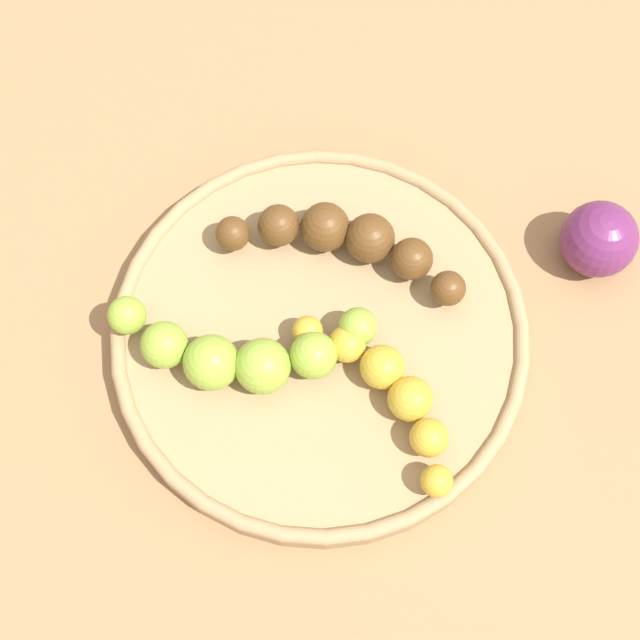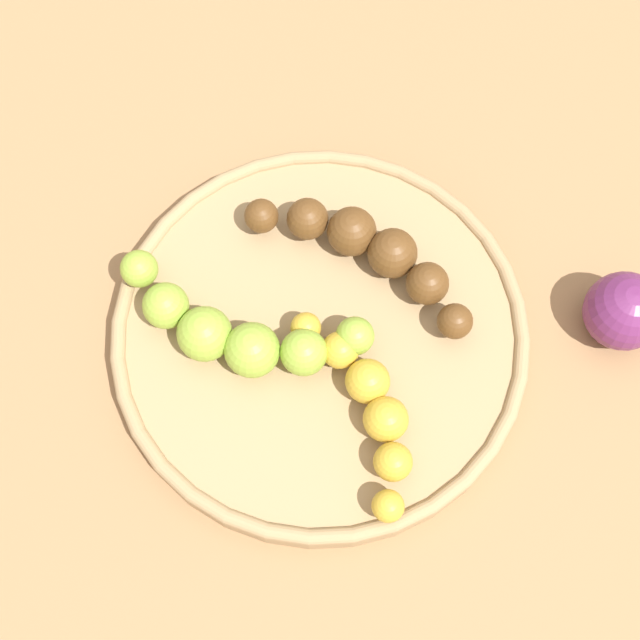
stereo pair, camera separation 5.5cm
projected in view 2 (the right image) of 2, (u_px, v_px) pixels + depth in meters
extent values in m
plane|color=#936D47|center=(320.00, 341.00, 0.60)|extent=(2.40, 2.40, 0.00)
cylinder|color=#A08259|center=(320.00, 336.00, 0.59)|extent=(0.27, 0.27, 0.02)
torus|color=#A08259|center=(320.00, 331.00, 0.58)|extent=(0.27, 0.27, 0.01)
sphere|color=#593819|center=(455.00, 321.00, 0.56)|extent=(0.02, 0.02, 0.02)
sphere|color=#593819|center=(427.00, 284.00, 0.57)|extent=(0.03, 0.03, 0.03)
sphere|color=#593819|center=(392.00, 253.00, 0.58)|extent=(0.03, 0.03, 0.03)
sphere|color=#593819|center=(352.00, 232.00, 0.59)|extent=(0.03, 0.03, 0.03)
sphere|color=#593819|center=(307.00, 219.00, 0.59)|extent=(0.03, 0.03, 0.03)
sphere|color=#593819|center=(261.00, 216.00, 0.59)|extent=(0.02, 0.02, 0.02)
sphere|color=#8CAD38|center=(139.00, 269.00, 0.57)|extent=(0.02, 0.02, 0.02)
sphere|color=#8CAD38|center=(166.00, 306.00, 0.56)|extent=(0.03, 0.03, 0.03)
sphere|color=#8CAD38|center=(205.00, 334.00, 0.56)|extent=(0.04, 0.04, 0.04)
sphere|color=#8CAD38|center=(252.00, 350.00, 0.55)|extent=(0.04, 0.04, 0.04)
sphere|color=#8CAD38|center=(303.00, 352.00, 0.55)|extent=(0.03, 0.03, 0.03)
sphere|color=#8CAD38|center=(353.00, 340.00, 0.56)|extent=(0.02, 0.02, 0.02)
sphere|color=gold|center=(388.00, 506.00, 0.52)|extent=(0.02, 0.02, 0.02)
sphere|color=gold|center=(393.00, 462.00, 0.53)|extent=(0.02, 0.02, 0.02)
sphere|color=gold|center=(386.00, 419.00, 0.54)|extent=(0.03, 0.03, 0.03)
sphere|color=gold|center=(368.00, 381.00, 0.55)|extent=(0.03, 0.03, 0.03)
sphere|color=gold|center=(340.00, 350.00, 0.56)|extent=(0.02, 0.02, 0.02)
sphere|color=gold|center=(306.00, 328.00, 0.56)|extent=(0.02, 0.02, 0.02)
sphere|color=#662659|center=(624.00, 311.00, 0.57)|extent=(0.05, 0.05, 0.05)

